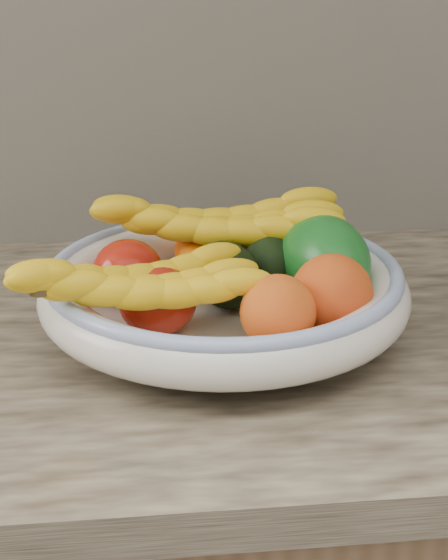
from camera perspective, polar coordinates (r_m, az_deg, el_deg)
fruit_bowl at (r=0.91m, az=0.00°, el=-0.67°), size 0.39×0.39×0.08m
clementine_back_left at (r=1.01m, az=-1.69°, el=1.96°), size 0.08×0.08×0.05m
clementine_back_right at (r=1.01m, az=0.28°, el=1.98°), size 0.06×0.06×0.05m
clementine_back_mid at (r=0.98m, az=-1.58°, el=1.45°), size 0.06×0.06×0.05m
tomato_left at (r=0.93m, az=-6.42°, el=0.58°), size 0.09×0.09×0.07m
tomato_near_left at (r=0.85m, az=-4.45°, el=-1.33°), size 0.08×0.08×0.07m
avocado_center at (r=0.91m, az=0.11°, el=0.37°), size 0.09×0.11×0.07m
avocado_right at (r=0.95m, az=3.30°, el=1.34°), size 0.09×0.11×0.06m
green_mango at (r=0.92m, az=6.61°, el=1.41°), size 0.14×0.16×0.12m
peach_front at (r=0.81m, az=3.61°, el=-2.16°), size 0.08×0.08×0.07m
peach_right at (r=0.85m, az=7.18°, el=-0.99°), size 0.09×0.09×0.08m
banana_bunch_back at (r=0.97m, az=-0.53°, el=3.32°), size 0.31×0.15×0.08m
banana_bunch_front at (r=0.82m, az=-5.73°, el=-0.74°), size 0.28×0.16×0.07m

